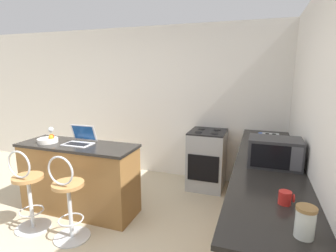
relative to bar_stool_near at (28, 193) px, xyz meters
The scene contains 15 objects.
wall_back 2.49m from the bar_stool_near, 71.00° to the left, with size 12.00×0.06×2.60m.
breakfast_bar 0.63m from the bar_stool_near, 63.12° to the left, with size 1.57×0.55×0.93m.
counter_right 2.68m from the bar_stool_near, 14.37° to the left, with size 0.66×3.07×0.93m.
bar_stool_near is the anchor object (origin of this frame).
bar_stool_far 0.57m from the bar_stool_near, ahead, with size 0.40×0.40×1.00m.
laptop 0.86m from the bar_stool_near, 63.12° to the left, with size 0.36×0.29×0.23m.
microwave 2.76m from the bar_stool_near, 11.64° to the left, with size 0.49×0.33×0.28m.
toaster 2.89m from the bar_stool_near, 22.48° to the left, with size 0.21×0.32×0.18m.
stove_range 2.54m from the bar_stool_near, 47.09° to the left, with size 0.56×0.61×0.93m.
wine_glass_short 0.96m from the bar_stool_near, 110.65° to the left, with size 0.07×0.07×0.16m.
mug_blue 3.01m from the bar_stool_near, 31.58° to the left, with size 0.10×0.08×0.10m.
fruit_bowl 0.72m from the bar_stool_near, 103.85° to the left, with size 0.26×0.26×0.11m.
mug_red 2.74m from the bar_stool_near, ahead, with size 0.11×0.09×0.09m.
mug_white 2.92m from the bar_stool_near, 28.47° to the left, with size 0.10×0.08×0.10m.
storage_jar 2.87m from the bar_stool_near, 12.76° to the right, with size 0.11×0.11×0.18m.
Camera 1 is at (1.70, -1.77, 1.84)m, focal length 28.00 mm.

